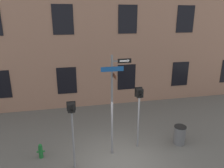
# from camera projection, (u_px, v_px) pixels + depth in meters

# --- Properties ---
(ground_plane) EXTENTS (60.00, 60.00, 0.00)m
(ground_plane) POSITION_uv_depth(u_px,v_px,m) (120.00, 162.00, 9.24)
(ground_plane) COLOR #595651
(building_facade) EXTENTS (24.00, 0.63, 11.34)m
(building_facade) POSITION_uv_depth(u_px,v_px,m) (96.00, 19.00, 13.62)
(building_facade) COLOR #936B56
(building_facade) RESTS_ON ground_plane
(street_sign_pole) EXTENTS (1.24, 0.92, 4.45)m
(street_sign_pole) POSITION_uv_depth(u_px,v_px,m) (113.00, 98.00, 9.01)
(street_sign_pole) COLOR slate
(street_sign_pole) RESTS_ON ground_plane
(pedestrian_signal_left) EXTENTS (0.34, 0.40, 2.83)m
(pedestrian_signal_left) POSITION_uv_depth(u_px,v_px,m) (72.00, 119.00, 8.28)
(pedestrian_signal_left) COLOR slate
(pedestrian_signal_left) RESTS_ON ground_plane
(pedestrian_signal_right) EXTENTS (0.34, 0.40, 2.91)m
(pedestrian_signal_right) POSITION_uv_depth(u_px,v_px,m) (139.00, 102.00, 9.64)
(pedestrian_signal_right) COLOR slate
(pedestrian_signal_right) RESTS_ON ground_plane
(fire_hydrant) EXTENTS (0.34, 0.18, 0.67)m
(fire_hydrant) POSITION_uv_depth(u_px,v_px,m) (41.00, 151.00, 9.41)
(fire_hydrant) COLOR #196028
(fire_hydrant) RESTS_ON ground_plane
(trash_bin) EXTENTS (0.57, 0.57, 0.92)m
(trash_bin) POSITION_uv_depth(u_px,v_px,m) (180.00, 135.00, 10.42)
(trash_bin) COLOR #59595B
(trash_bin) RESTS_ON ground_plane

